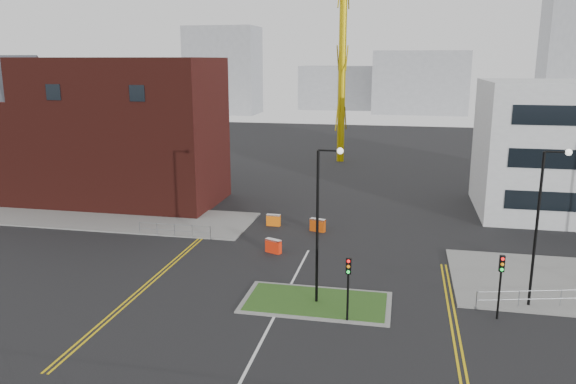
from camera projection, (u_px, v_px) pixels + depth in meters
name	position (u px, v px, depth m)	size (l,w,h in m)	color
ground	(246.00, 372.00, 25.45)	(200.00, 200.00, 0.00)	black
pavement_left	(98.00, 217.00, 50.35)	(28.00, 8.00, 0.12)	slate
island_kerb	(316.00, 302.00, 32.67)	(8.60, 4.60, 0.08)	slate
grass_island	(316.00, 302.00, 32.66)	(8.00, 4.00, 0.12)	#204717
brick_building	(98.00, 132.00, 55.09)	(24.20, 10.07, 14.24)	#461611
streetlamp_island	(321.00, 214.00, 31.38)	(1.46, 0.36, 9.18)	black
streetlamp_right_near	(542.00, 216.00, 30.92)	(1.46, 0.36, 9.18)	black
traffic_light_island	(348.00, 277.00, 29.76)	(0.28, 0.33, 3.65)	black
traffic_light_right	(501.00, 275.00, 30.09)	(0.28, 0.33, 3.65)	black
railing_left	(174.00, 228.00, 44.60)	(6.05, 0.05, 1.10)	gray
centre_line	(257.00, 350.00, 27.35)	(0.15, 30.00, 0.01)	silver
yellow_left_a	(155.00, 276.00, 36.75)	(0.12, 24.00, 0.01)	gold
yellow_left_b	(160.00, 276.00, 36.69)	(0.12, 24.00, 0.01)	gold
yellow_right_a	(452.00, 331.00, 29.29)	(0.12, 20.00, 0.01)	gold
yellow_right_b	(458.00, 332.00, 29.23)	(0.12, 20.00, 0.01)	gold
skyline_a	(223.00, 71.00, 145.15)	(18.00, 12.00, 22.00)	gray
skyline_b	(420.00, 82.00, 145.49)	(24.00, 12.00, 16.00)	gray
skyline_c	(573.00, 59.00, 132.43)	(14.00, 12.00, 28.00)	gray
skyline_d	(354.00, 88.00, 159.04)	(30.00, 12.00, 12.00)	gray
barrier_left	(273.00, 245.00, 41.05)	(1.29, 0.87, 1.03)	#FC2D0E
barrier_mid	(273.00, 220.00, 47.73)	(1.19, 0.40, 1.00)	orange
barrier_right	(318.00, 225.00, 46.17)	(1.34, 0.78, 1.07)	#C5460A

